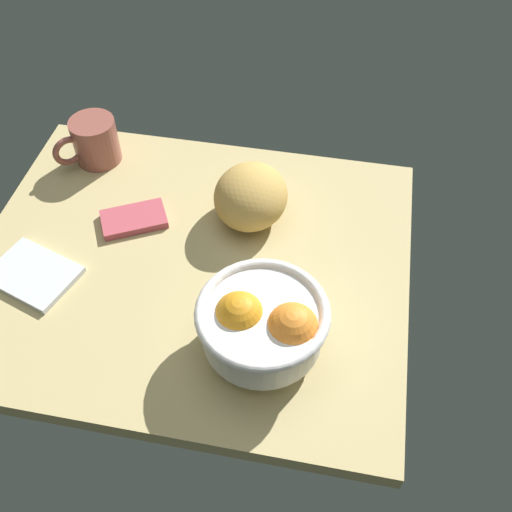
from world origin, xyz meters
TOP-DOWN VIEW (x-y plane):
  - ground_plane at (0.00, 0.00)cm, footprint 72.98×61.23cm
  - fruit_bowl at (-15.12, 14.48)cm, footprint 19.06×19.06cm
  - bread_loaf at (-8.10, -12.03)cm, footprint 13.37×14.92cm
  - napkin_folded at (12.07, -6.78)cm, footprint 13.02×11.07cm
  - napkin_spare at (24.44, 8.11)cm, footprint 16.22×13.91cm
  - mug at (24.37, -21.72)cm, footprint 10.81×10.79cm

SIDE VIEW (x-z plane):
  - ground_plane at x=0.00cm, z-range -3.00..0.00cm
  - napkin_spare at x=24.44cm, z-range 0.00..1.04cm
  - napkin_folded at x=12.07cm, z-range 0.00..1.38cm
  - mug at x=24.37cm, z-range 0.00..8.85cm
  - bread_loaf at x=-8.10cm, z-range 0.00..9.90cm
  - fruit_bowl at x=-15.12cm, z-range 0.83..12.17cm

